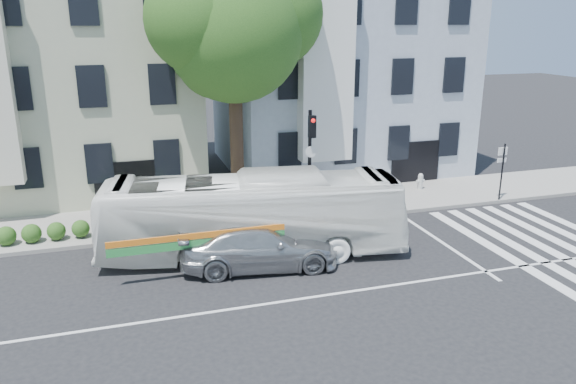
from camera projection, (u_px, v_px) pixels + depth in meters
name	position (u px, v px, depth m)	size (l,w,h in m)	color
ground	(300.00, 299.00, 16.71)	(120.00, 120.00, 0.00)	black
sidewalk_far	(241.00, 213.00, 24.00)	(80.00, 4.00, 0.15)	gray
building_left	(63.00, 74.00, 26.83)	(12.00, 10.00, 11.00)	#AAAF92
building_right	(335.00, 67.00, 30.78)	(12.00, 10.00, 11.00)	#98A2B4
street_tree	(234.00, 24.00, 22.41)	(7.30, 5.90, 11.10)	#2D2116
bus	(253.00, 216.00, 19.47)	(10.54, 2.47, 2.94)	white
sedan	(259.00, 246.00, 18.70)	(5.27, 2.14, 1.53)	#ACAFB3
hedge	(56.00, 231.00, 20.73)	(8.50, 0.84, 0.70)	#1C541B
traffic_signal	(311.00, 149.00, 23.10)	(0.47, 0.54, 4.48)	black
fire_hydrant	(420.00, 181.00, 27.02)	(0.44, 0.25, 0.78)	beige
far_sign_pole	(502.00, 164.00, 25.06)	(0.47, 0.16, 2.60)	black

